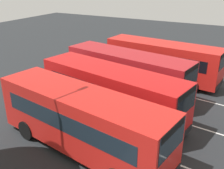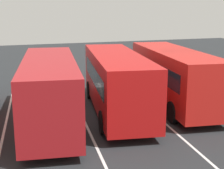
# 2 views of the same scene
# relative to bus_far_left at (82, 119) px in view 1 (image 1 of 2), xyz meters

# --- Properties ---
(ground_plane) EXTENTS (73.60, 73.60, 0.00)m
(ground_plane) POSITION_rel_bus_far_left_xyz_m (-0.31, 5.68, -1.80)
(ground_plane) COLOR #232628
(bus_far_left) EXTENTS (10.06, 3.95, 3.24)m
(bus_far_left) POSITION_rel_bus_far_left_xyz_m (0.00, 0.00, 0.00)
(bus_far_left) COLOR red
(bus_far_left) RESTS_ON ground
(bus_center_left) EXTENTS (10.07, 4.17, 3.24)m
(bus_center_left) POSITION_rel_bus_far_left_xyz_m (-0.33, 3.71, 0.00)
(bus_center_left) COLOR red
(bus_center_left) RESTS_ON ground
(bus_center_right) EXTENTS (10.06, 4.00, 3.24)m
(bus_center_right) POSITION_rel_bus_far_left_xyz_m (-1.00, 7.43, 0.00)
(bus_center_right) COLOR #AD191E
(bus_center_right) RESTS_ON ground
(bus_far_right) EXTENTS (9.99, 3.42, 3.24)m
(bus_far_right) POSITION_rel_bus_far_left_xyz_m (0.29, 11.65, 0.00)
(bus_far_right) COLOR red
(bus_far_right) RESTS_ON ground
(lane_stripe_outer_left) EXTENTS (15.42, 1.83, 0.01)m
(lane_stripe_outer_left) POSITION_rel_bus_far_left_xyz_m (-0.31, 1.76, -1.79)
(lane_stripe_outer_left) COLOR silver
(lane_stripe_outer_left) RESTS_ON ground
(lane_stripe_inner_left) EXTENTS (15.42, 1.83, 0.01)m
(lane_stripe_inner_left) POSITION_rel_bus_far_left_xyz_m (-0.31, 5.68, -1.79)
(lane_stripe_inner_left) COLOR silver
(lane_stripe_inner_left) RESTS_ON ground
(lane_stripe_inner_right) EXTENTS (15.42, 1.83, 0.01)m
(lane_stripe_inner_right) POSITION_rel_bus_far_left_xyz_m (-0.31, 9.59, -1.79)
(lane_stripe_inner_right) COLOR silver
(lane_stripe_inner_right) RESTS_ON ground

